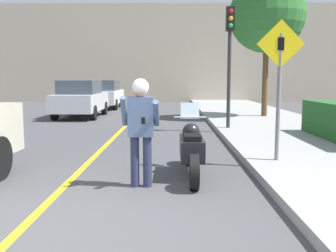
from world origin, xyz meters
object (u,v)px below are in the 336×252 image
motorcycle (191,149)px  street_tree (267,15)px  person_biker (141,121)px  crossing_sign (279,77)px  parked_car_white (104,94)px  traffic_light (230,45)px  parked_car_silver (81,99)px

motorcycle → street_tree: 11.08m
person_biker → crossing_sign: bearing=28.0°
person_biker → parked_car_white: person_biker is taller
street_tree → parked_car_white: (-8.08, 6.22, -3.57)m
crossing_sign → traffic_light: traffic_light is taller
traffic_light → parked_car_white: traffic_light is taller
street_tree → crossing_sign: bearing=-102.2°
traffic_light → street_tree: bearing=62.1°
traffic_light → parked_car_white: size_ratio=0.92×
crossing_sign → street_tree: size_ratio=0.46×
motorcycle → parked_car_silver: (-4.54, 10.51, 0.37)m
traffic_light → parked_car_silver: (-6.03, 4.90, -1.97)m
street_tree → traffic_light: bearing=-117.9°
person_biker → traffic_light: size_ratio=0.45×
traffic_light → street_tree: 4.89m
crossing_sign → traffic_light: 5.09m
traffic_light → street_tree: size_ratio=0.65×
person_biker → street_tree: size_ratio=0.29×
parked_car_white → motorcycle: bearing=-74.4°
motorcycle → person_biker: size_ratio=1.34×
parked_car_silver → parked_car_white: 5.40m
motorcycle → parked_car_silver: 11.46m
motorcycle → crossing_sign: size_ratio=0.86×
parked_car_silver → parked_car_white: same height
crossing_sign → traffic_light: (-0.21, 4.98, 1.06)m
parked_car_silver → motorcycle: bearing=-66.7°
street_tree → parked_car_white: street_tree is taller
parked_car_silver → person_biker: bearing=-71.8°
motorcycle → parked_car_white: (-4.43, 15.91, 0.37)m
person_biker → parked_car_white: (-3.59, 16.63, -0.21)m
street_tree → person_biker: bearing=-113.3°
motorcycle → person_biker: person_biker is taller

